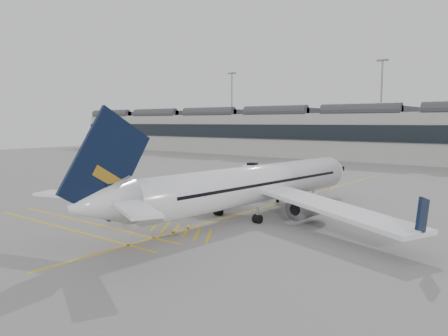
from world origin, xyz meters
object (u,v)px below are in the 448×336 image
Objects in this scene: baggage_cart_a at (267,190)px; ramp_agent_b at (226,197)px; airliner_main at (249,185)px; belt_loader at (290,199)px; pushback_tug at (137,188)px; ramp_agent_a at (236,188)px.

ramp_agent_b is (-1.36, -6.01, -0.13)m from baggage_cart_a.
airliner_main reaches higher than belt_loader.
baggage_cart_a is at bearing 168.77° from belt_loader.
belt_loader is 3.96m from baggage_cart_a.
pushback_tug is (-14.65, -7.07, -0.28)m from baggage_cart_a.
baggage_cart_a reaches higher than ramp_agent_b.
baggage_cart_a is 4.11m from ramp_agent_a.
airliner_main is at bearing 141.79° from ramp_agent_b.
baggage_cart_a is at bearing 37.19° from pushback_tug.
pushback_tug is at bearing -1.32° from ramp_agent_b.
airliner_main is at bearing -84.34° from baggage_cart_a.
ramp_agent_b is at bearing -130.31° from belt_loader.
belt_loader is 19.32m from pushback_tug.
pushback_tug is (-18.40, -5.88, 0.19)m from belt_loader.
airliner_main reaches higher than baggage_cart_a.
pushback_tug is (-13.29, -1.07, -0.16)m from ramp_agent_b.
ramp_agent_b reaches higher than pushback_tug.
ramp_agent_a is (-7.80, 0.49, 0.41)m from belt_loader.
belt_loader is at bearing -35.04° from baggage_cart_a.
pushback_tug is (-10.60, -6.37, -0.22)m from ramp_agent_a.
ramp_agent_a is (-4.05, -0.70, -0.06)m from baggage_cart_a.
belt_loader is at bearing 29.15° from pushback_tug.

